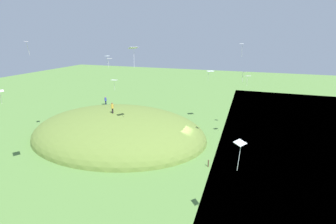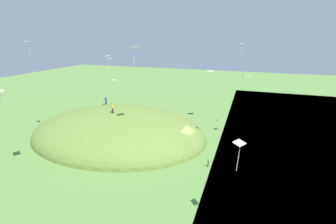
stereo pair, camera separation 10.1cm
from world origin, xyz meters
name	(u,v)px [view 1 (the left image)]	position (x,y,z in m)	size (l,w,h in m)	color
ground_plane	(183,145)	(0.00, 0.00, 0.00)	(160.00, 160.00, 0.00)	#56803B
grass_hill	(118,135)	(10.59, -0.18, 0.00)	(27.76, 21.16, 7.88)	olive
person_near_shore	(112,107)	(10.57, 0.99, 4.95)	(0.52, 0.52, 1.64)	black
person_on_hilltop	(106,100)	(16.78, -6.67, 3.57)	(0.41, 0.41, 1.60)	#1A2543
kite_0	(114,80)	(12.81, -3.64, 7.89)	(1.08, 0.81, 1.83)	white
kite_2	(240,145)	(-7.83, 14.48, 7.70)	(0.95, 0.99, 2.17)	white
kite_3	(133,49)	(4.98, 4.55, 13.40)	(1.23, 1.30, 2.33)	white
kite_4	(248,77)	(-7.79, -4.18, 9.53)	(0.95, 0.97, 1.37)	white
kite_5	(242,45)	(-6.86, 1.49, 13.88)	(0.47, 0.67, 1.47)	white
kite_6	(107,56)	(15.14, -5.82, 11.52)	(0.69, 0.93, 1.47)	white
kite_7	(109,59)	(18.03, -10.94, 10.58)	(1.30, 1.23, 1.87)	white
kite_8	(244,73)	(-7.23, -8.68, 9.34)	(0.74, 0.66, 1.71)	white
kite_9	(210,71)	(-1.61, -11.02, 9.05)	(1.46, 1.34, 1.60)	white
kite_10	(26,43)	(21.31, 4.21, 13.96)	(0.94, 0.92, 1.93)	silver
mooring_post	(208,163)	(-4.42, 4.87, 0.44)	(0.14, 0.14, 0.87)	brown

